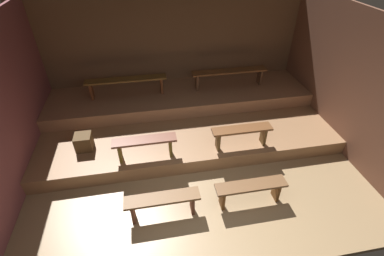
{
  "coord_description": "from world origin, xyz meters",
  "views": [
    {
      "loc": [
        -0.8,
        -2.14,
        3.9
      ],
      "look_at": [
        0.04,
        2.41,
        0.5
      ],
      "focal_mm": 26.05,
      "sensor_mm": 36.0,
      "label": 1
    }
  ],
  "objects_px": {
    "bench_lower_left": "(145,144)",
    "wooden_crate_lower": "(84,142)",
    "bench_lower_right": "(242,132)",
    "bench_floor_right": "(251,189)",
    "bench_middle_right": "(229,74)",
    "bench_floor_left": "(162,202)",
    "bench_middle_left": "(126,82)"
  },
  "relations": [
    {
      "from": "bench_floor_left",
      "to": "bench_lower_left",
      "type": "distance_m",
      "value": 1.2
    },
    {
      "from": "bench_floor_left",
      "to": "bench_middle_right",
      "type": "bearing_deg",
      "value": 57.35
    },
    {
      "from": "bench_floor_left",
      "to": "bench_lower_right",
      "type": "relative_size",
      "value": 1.02
    },
    {
      "from": "bench_floor_right",
      "to": "bench_middle_right",
      "type": "bearing_deg",
      "value": 80.8
    },
    {
      "from": "bench_middle_right",
      "to": "wooden_crate_lower",
      "type": "relative_size",
      "value": 5.84
    },
    {
      "from": "bench_lower_right",
      "to": "bench_middle_right",
      "type": "distance_m",
      "value": 1.99
    },
    {
      "from": "bench_floor_left",
      "to": "bench_lower_right",
      "type": "bearing_deg",
      "value": 34.34
    },
    {
      "from": "bench_lower_left",
      "to": "wooden_crate_lower",
      "type": "bearing_deg",
      "value": 158.01
    },
    {
      "from": "bench_lower_right",
      "to": "wooden_crate_lower",
      "type": "distance_m",
      "value": 3.09
    },
    {
      "from": "bench_middle_right",
      "to": "bench_middle_left",
      "type": "bearing_deg",
      "value": 180.0
    },
    {
      "from": "bench_lower_right",
      "to": "bench_middle_left",
      "type": "distance_m",
      "value": 2.93
    },
    {
      "from": "wooden_crate_lower",
      "to": "bench_floor_left",
      "type": "bearing_deg",
      "value": -49.64
    },
    {
      "from": "bench_lower_right",
      "to": "wooden_crate_lower",
      "type": "bearing_deg",
      "value": 171.12
    },
    {
      "from": "bench_floor_left",
      "to": "bench_middle_right",
      "type": "xyz_separation_m",
      "value": [
        1.98,
        3.09,
        0.62
      ]
    },
    {
      "from": "bench_lower_left",
      "to": "bench_lower_right",
      "type": "relative_size",
      "value": 1.0
    },
    {
      "from": "bench_floor_left",
      "to": "wooden_crate_lower",
      "type": "relative_size",
      "value": 3.8
    },
    {
      "from": "bench_lower_right",
      "to": "bench_middle_right",
      "type": "relative_size",
      "value": 0.64
    },
    {
      "from": "bench_floor_left",
      "to": "bench_lower_left",
      "type": "bearing_deg",
      "value": 99.77
    },
    {
      "from": "bench_floor_right",
      "to": "bench_middle_right",
      "type": "height_order",
      "value": "bench_middle_right"
    },
    {
      "from": "bench_lower_left",
      "to": "bench_lower_right",
      "type": "bearing_deg",
      "value": 0.0
    },
    {
      "from": "bench_middle_left",
      "to": "bench_middle_right",
      "type": "height_order",
      "value": "same"
    },
    {
      "from": "bench_floor_right",
      "to": "bench_lower_left",
      "type": "relative_size",
      "value": 1.02
    },
    {
      "from": "bench_lower_left",
      "to": "bench_middle_right",
      "type": "height_order",
      "value": "bench_middle_right"
    },
    {
      "from": "bench_floor_right",
      "to": "wooden_crate_lower",
      "type": "xyz_separation_m",
      "value": [
        -2.85,
        1.62,
        0.13
      ]
    },
    {
      "from": "bench_lower_right",
      "to": "wooden_crate_lower",
      "type": "relative_size",
      "value": 3.71
    },
    {
      "from": "bench_lower_left",
      "to": "bench_middle_right",
      "type": "bearing_deg",
      "value": 41.78
    },
    {
      "from": "bench_lower_left",
      "to": "bench_middle_right",
      "type": "distance_m",
      "value": 2.93
    },
    {
      "from": "bench_floor_left",
      "to": "wooden_crate_lower",
      "type": "xyz_separation_m",
      "value": [
        -1.38,
        1.62,
        0.13
      ]
    },
    {
      "from": "bench_floor_left",
      "to": "bench_floor_right",
      "type": "distance_m",
      "value": 1.48
    },
    {
      "from": "bench_floor_left",
      "to": "bench_floor_right",
      "type": "relative_size",
      "value": 1.0
    },
    {
      "from": "bench_floor_right",
      "to": "bench_floor_left",
      "type": "bearing_deg",
      "value": 180.0
    },
    {
      "from": "bench_middle_left",
      "to": "bench_lower_right",
      "type": "bearing_deg",
      "value": -41.78
    }
  ]
}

